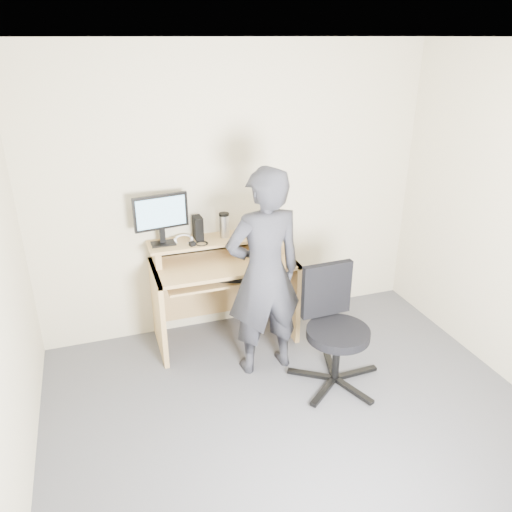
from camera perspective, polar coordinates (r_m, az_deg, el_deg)
ground at (r=3.59m, az=6.45°, el=-20.66°), size 3.50×3.50×0.00m
back_wall at (r=4.38m, az=-2.41°, el=7.19°), size 3.50×0.02×2.50m
ceiling at (r=2.56m, az=9.23°, el=23.42°), size 3.50×3.50×0.02m
desk at (r=4.39m, az=-3.94°, el=-2.66°), size 1.20×0.60×0.91m
monitor at (r=4.15m, az=-10.80°, el=4.61°), size 0.45×0.13×0.43m
external_drive at (r=4.28m, az=-6.66°, el=3.22°), size 0.07×0.13×0.20m
travel_mug at (r=4.30m, az=-3.65°, el=3.43°), size 0.10×0.10×0.19m
smartphone at (r=4.35m, az=0.30°, el=2.40°), size 0.08×0.13×0.01m
charger at (r=4.16m, az=-7.31°, el=1.39°), size 0.06×0.05×0.03m
headphones at (r=4.28m, az=-8.31°, el=1.84°), size 0.20×0.20×0.06m
keyboard at (r=4.18m, az=-4.29°, el=-2.33°), size 0.49×0.34×0.03m
mouse at (r=4.25m, az=1.67°, el=-0.27°), size 0.10×0.07×0.04m
office_chair at (r=3.88m, az=8.87°, el=-7.60°), size 0.70×0.73×0.92m
person at (r=3.81m, az=0.95°, el=-2.07°), size 0.64×0.44×1.68m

